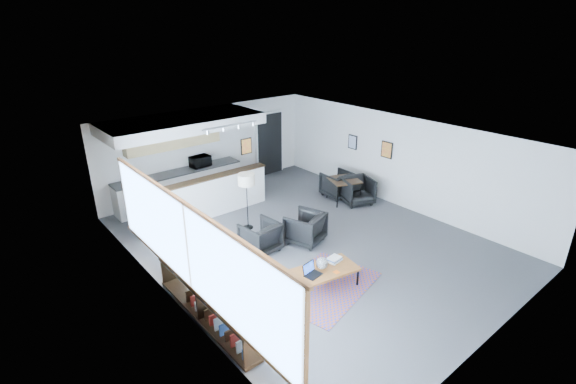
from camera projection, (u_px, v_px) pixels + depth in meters
room at (306, 192)px, 9.68m from camera, size 7.02×9.02×2.62m
window at (188, 250)px, 6.93m from camera, size 0.10×5.95×1.66m
console at (207, 306)px, 7.35m from camera, size 0.35×3.00×0.80m
kitchenette at (185, 160)px, 11.57m from camera, size 4.20×1.96×2.60m
doorway at (269, 143)px, 14.26m from camera, size 1.10×0.12×2.15m
track_light at (231, 126)px, 10.42m from camera, size 1.60×0.07×0.15m
wall_art_lower at (387, 150)px, 11.92m from camera, size 0.03×0.38×0.48m
wall_art_upper at (353, 142)px, 12.86m from camera, size 0.03×0.34×0.44m
kilim_rug at (325, 286)px, 8.43m from camera, size 2.49×1.98×0.01m
coffee_table at (326, 270)px, 8.29m from camera, size 1.38×0.91×0.42m
laptop at (311, 271)px, 8.07m from camera, size 0.36×0.31×0.23m
ceramic_pot at (322, 263)px, 8.24m from camera, size 0.24×0.24×0.24m
book_stack at (334, 259)px, 8.53m from camera, size 0.33×0.28×0.09m
coaster at (336, 272)px, 8.16m from camera, size 0.11×0.11×0.01m
armchair_left at (260, 235)px, 9.59m from camera, size 0.84×0.80×0.80m
armchair_right at (305, 226)px, 9.98m from camera, size 1.01×0.98×0.83m
floor_lamp at (246, 181)px, 10.31m from camera, size 0.46×0.46×1.48m
dining_table at (344, 181)px, 12.16m from camera, size 1.06×1.06×0.69m
dining_chair_near at (357, 191)px, 12.14m from camera, size 0.89×0.87×0.73m
dining_chair_far at (338, 185)px, 12.63m from camera, size 0.72×0.68×0.71m
microwave at (200, 160)px, 12.39m from camera, size 0.60×0.37×0.39m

